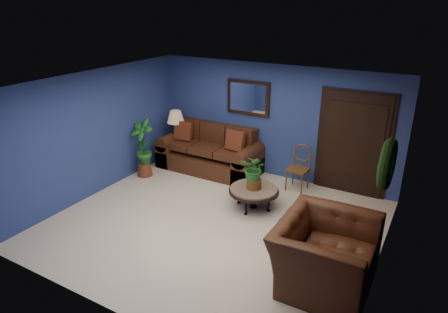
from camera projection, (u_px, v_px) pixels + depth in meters
The scene contains 18 objects.
floor at pixel (214, 223), 7.17m from camera, with size 5.50×5.50×0.00m, color beige.
wall_back at pixel (273, 122), 8.72m from camera, with size 5.50×0.04×2.50m, color navy.
wall_left at pixel (96, 133), 7.97m from camera, with size 0.04×5.00×2.50m, color navy.
wall_right_brick at pixel (386, 197), 5.43m from camera, with size 0.04×5.00×2.50m, color maroon.
ceiling at pixel (213, 85), 6.24m from camera, with size 5.50×5.00×0.02m, color white.
crown_molding at pixel (398, 113), 5.01m from camera, with size 0.03×5.00×0.14m, color white.
wall_mirror at pixel (248, 98), 8.79m from camera, with size 1.02×0.06×0.77m, color #422715.
closet_door at pixel (353, 144), 7.96m from camera, with size 1.44×0.06×2.18m, color black.
wreath at pixel (387, 164), 5.33m from camera, with size 0.72×0.72×0.16m, color black.
sofa at pixel (211, 155), 9.34m from camera, with size 2.38×1.03×1.07m.
coffee_table at pixel (254, 191), 7.59m from camera, with size 0.96×0.96×0.41m.
end_table at pixel (177, 144), 9.72m from camera, with size 0.64×0.64×0.58m.
table_lamp at pixel (176, 122), 9.50m from camera, with size 0.41×0.41×0.68m.
side_chair at pixel (300, 165), 8.31m from camera, with size 0.43×0.43×0.96m.
armchair at pixel (325, 254), 5.52m from camera, with size 1.46×1.27×0.95m, color #431E13.
coffee_plant at pixel (254, 170), 7.43m from camera, with size 0.49×0.43×0.67m.
floor_plant at pixel (354, 229), 6.17m from camera, with size 0.39×0.32×0.84m.
tall_plant at pixel (143, 146), 8.84m from camera, with size 0.60×0.43×1.33m.
Camera 1 is at (3.24, -5.30, 3.77)m, focal length 32.00 mm.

